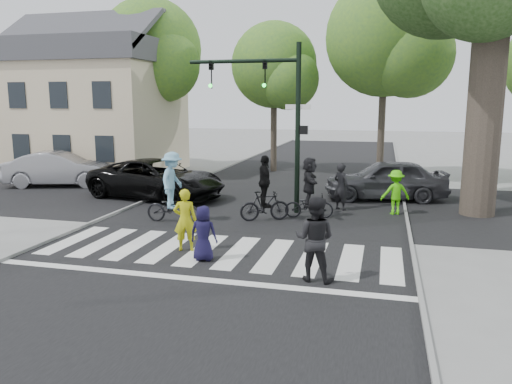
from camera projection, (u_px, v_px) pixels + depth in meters
ground at (207, 263)px, 12.54m from camera, size 120.00×120.00×0.00m
road_stem at (256, 218)px, 17.30m from camera, size 10.00×70.00×0.01m
road_cross at (275, 201)px, 20.16m from camera, size 70.00×10.00×0.01m
curb_left at (125, 209)px, 18.53m from camera, size 0.10×70.00×0.10m
curb_right at (408, 226)px, 16.05m from camera, size 0.10×70.00×0.10m
crosswalk at (216, 255)px, 13.17m from camera, size 10.00×3.85×0.01m
traffic_signal at (274, 104)px, 17.66m from camera, size 4.45×0.29×6.00m
bg_tree_0 at (81, 65)px, 30.05m from camera, size 5.46×5.20×8.97m
bg_tree_1 at (154, 54)px, 28.23m from camera, size 6.09×5.80×9.80m
bg_tree_2 at (278, 69)px, 27.76m from camera, size 5.04×4.80×8.40m
bg_tree_3 at (391, 41)px, 24.79m from camera, size 6.30×6.00×10.20m
house at (98, 105)px, 28.00m from camera, size 8.40×8.10×8.82m
pedestrian_woman at (185, 220)px, 13.40m from camera, size 0.71×0.56×1.71m
pedestrian_child at (203, 233)px, 12.58m from camera, size 0.71×0.48×1.42m
pedestrian_adult at (315, 239)px, 11.13m from camera, size 1.02×0.84×1.93m
cyclist_left at (173, 192)px, 16.51m from camera, size 1.87×1.22×2.37m
cyclist_mid at (265, 194)px, 16.80m from camera, size 1.74×1.19×2.23m
cyclist_right at (309, 191)px, 17.19m from camera, size 1.74×1.62×2.12m
car_suv at (157, 179)px, 20.77m from camera, size 6.30×3.87×1.63m
car_silver at (60, 169)px, 23.73m from camera, size 5.28×3.16×1.64m
car_grey at (385, 180)px, 20.45m from camera, size 5.16×2.76×1.67m
bystander_hivis at (396, 192)px, 17.76m from camera, size 1.17×0.88×1.60m
bystander_dark at (341, 187)px, 18.47m from camera, size 0.77×0.70×1.76m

